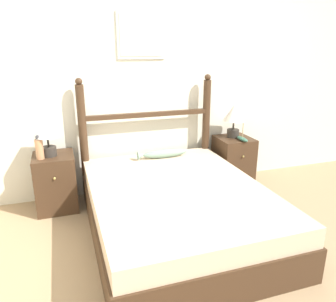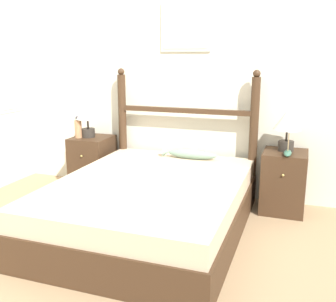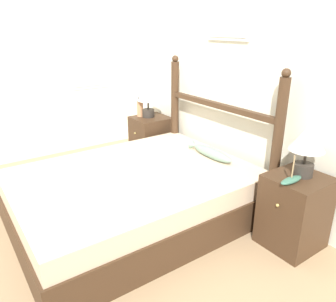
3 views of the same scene
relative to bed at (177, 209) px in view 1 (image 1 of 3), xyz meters
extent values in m
plane|color=#9E7F5B|center=(0.04, -0.62, -0.23)|extent=(16.00, 16.00, 0.00)
cube|color=beige|center=(0.04, 1.11, 1.05)|extent=(6.40, 0.06, 2.55)
cube|color=#ADB7B2|center=(-0.03, 1.07, 1.54)|extent=(0.53, 0.02, 0.49)
cube|color=beige|center=(-0.03, 1.06, 1.54)|extent=(0.47, 0.01, 0.43)
cube|color=#3D2819|center=(0.00, 0.00, -0.08)|extent=(1.54, 2.03, 0.29)
cube|color=#CCB293|center=(0.00, 0.00, 0.15)|extent=(1.50, 1.99, 0.17)
cylinder|color=#3D2819|center=(-0.72, 0.97, 0.42)|extent=(0.09, 0.09, 1.28)
sphere|color=#3D2819|center=(-0.72, 0.97, 1.09)|extent=(0.07, 0.07, 0.07)
cylinder|color=#3D2819|center=(0.72, 0.97, 0.42)|extent=(0.09, 0.09, 1.28)
sphere|color=#3D2819|center=(0.72, 0.97, 1.09)|extent=(0.07, 0.07, 0.07)
cube|color=#3D2819|center=(0.00, 0.97, 0.70)|extent=(1.45, 0.06, 0.05)
cube|color=#3D2819|center=(-1.05, 0.84, 0.07)|extent=(0.41, 0.43, 0.60)
sphere|color=tan|center=(-1.05, 0.61, 0.20)|extent=(0.02, 0.02, 0.02)
cube|color=#3D2819|center=(1.05, 0.84, 0.07)|extent=(0.41, 0.43, 0.60)
sphere|color=tan|center=(1.05, 0.61, 0.20)|extent=(0.02, 0.02, 0.02)
cylinder|color=#2D2823|center=(-1.08, 0.83, 0.42)|extent=(0.15, 0.15, 0.10)
cylinder|color=#2D2823|center=(-1.08, 0.83, 0.52)|extent=(0.02, 0.02, 0.11)
cone|color=beige|center=(-1.08, 0.83, 0.67)|extent=(0.26, 0.26, 0.20)
cylinder|color=#2D2823|center=(1.05, 0.88, 0.42)|extent=(0.15, 0.15, 0.10)
cylinder|color=#2D2823|center=(1.05, 0.88, 0.52)|extent=(0.02, 0.02, 0.11)
cone|color=beige|center=(1.05, 0.88, 0.67)|extent=(0.26, 0.26, 0.20)
cylinder|color=tan|center=(-1.16, 0.76, 0.47)|extent=(0.08, 0.08, 0.20)
sphere|color=#333338|center=(-1.16, 0.76, 0.59)|extent=(0.05, 0.05, 0.05)
ellipsoid|color=#386651|center=(1.07, 0.70, 0.39)|extent=(0.07, 0.22, 0.04)
cylinder|color=#997F56|center=(1.07, 0.70, 0.50)|extent=(0.01, 0.01, 0.17)
ellipsoid|color=gray|center=(0.14, 0.79, 0.28)|extent=(0.51, 0.11, 0.10)
cone|color=gray|center=(-0.14, 0.79, 0.28)|extent=(0.06, 0.09, 0.09)
camera|label=1|loc=(-0.93, -2.54, 1.44)|focal=35.00mm
camera|label=2|loc=(1.19, -2.95, 1.26)|focal=42.00mm
camera|label=3|loc=(2.30, -1.24, 1.43)|focal=35.00mm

